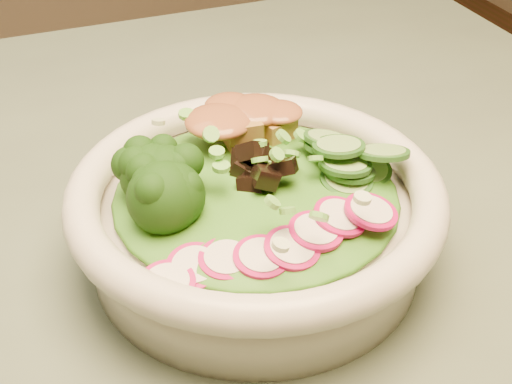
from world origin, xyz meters
name	(u,v)px	position (x,y,z in m)	size (l,w,h in m)	color
salad_bowl	(256,215)	(0.20, -0.04, 0.78)	(0.24, 0.24, 0.07)	beige
lettuce_bed	(256,191)	(0.20, -0.04, 0.80)	(0.18, 0.18, 0.02)	#1B5712
broccoli_florets	(168,188)	(0.15, -0.03, 0.82)	(0.07, 0.06, 0.04)	black
radish_slices	(288,245)	(0.20, -0.10, 0.81)	(0.10, 0.04, 0.02)	#A80C52
cucumber_slices	(344,165)	(0.26, -0.05, 0.81)	(0.06, 0.06, 0.03)	#72A159
mushroom_heap	(252,166)	(0.20, -0.03, 0.82)	(0.06, 0.06, 0.04)	black
tofu_cubes	(236,132)	(0.21, 0.02, 0.81)	(0.08, 0.05, 0.03)	olive
peanut_sauce	(236,118)	(0.21, 0.02, 0.83)	(0.06, 0.05, 0.01)	brown
scallion_garnish	(256,163)	(0.20, -0.04, 0.83)	(0.17, 0.17, 0.02)	#66B740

